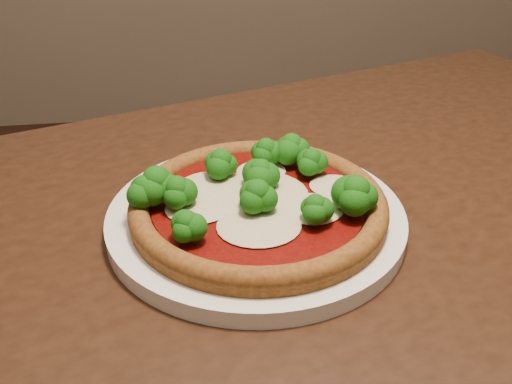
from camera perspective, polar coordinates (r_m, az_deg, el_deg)
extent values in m
cube|color=black|center=(0.57, 8.36, -7.84)|extent=(1.47, 1.24, 0.04)
cylinder|color=black|center=(1.35, 18.22, -3.79)|extent=(0.06, 0.06, 0.71)
cylinder|color=silver|center=(0.59, 0.00, -2.57)|extent=(0.31, 0.31, 0.02)
cylinder|color=brown|center=(0.58, 0.23, -1.68)|extent=(0.26, 0.26, 0.01)
torus|color=brown|center=(0.58, 0.24, -1.09)|extent=(0.26, 0.26, 0.02)
cylinder|color=#620804|center=(0.58, 0.24, -1.05)|extent=(0.22, 0.22, 0.00)
ellipsoid|color=beige|center=(0.57, -5.80, -1.56)|extent=(0.07, 0.06, 0.01)
ellipsoid|color=beige|center=(0.60, -4.52, 0.59)|extent=(0.07, 0.06, 0.01)
ellipsoid|color=beige|center=(0.58, 0.01, -0.20)|extent=(0.11, 0.10, 0.01)
ellipsoid|color=beige|center=(0.63, 0.52, 2.14)|extent=(0.05, 0.05, 0.00)
ellipsoid|color=beige|center=(0.54, 0.30, -3.36)|extent=(0.08, 0.07, 0.01)
ellipsoid|color=beige|center=(0.60, 7.81, 0.64)|extent=(0.05, 0.05, 0.00)
ellipsoid|color=beige|center=(0.56, 5.57, -1.64)|extent=(0.07, 0.06, 0.01)
ellipsoid|color=#1A7312|center=(0.55, 9.93, -0.02)|extent=(0.05, 0.05, 0.04)
ellipsoid|color=#1A7312|center=(0.54, 0.15, -0.20)|extent=(0.04, 0.04, 0.04)
ellipsoid|color=#1A7312|center=(0.53, 5.95, -1.47)|extent=(0.04, 0.04, 0.03)
ellipsoid|color=#1A7312|center=(0.64, 3.57, 4.58)|extent=(0.04, 0.04, 0.04)
ellipsoid|color=#1A7312|center=(0.57, -9.90, 0.95)|extent=(0.05, 0.05, 0.04)
ellipsoid|color=#1A7312|center=(0.51, -6.95, -3.20)|extent=(0.04, 0.04, 0.03)
ellipsoid|color=#1A7312|center=(0.63, 1.01, 4.23)|extent=(0.04, 0.04, 0.03)
ellipsoid|color=#1A7312|center=(0.56, -7.90, 0.21)|extent=(0.04, 0.04, 0.03)
ellipsoid|color=#1A7312|center=(0.61, -3.51, 3.07)|extent=(0.04, 0.04, 0.03)
ellipsoid|color=#1A7312|center=(0.61, 5.59, 3.19)|extent=(0.04, 0.04, 0.03)
ellipsoid|color=#1A7312|center=(0.58, 0.45, 1.96)|extent=(0.04, 0.04, 0.04)
ellipsoid|color=#1A7312|center=(0.56, -11.04, 0.32)|extent=(0.04, 0.04, 0.04)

